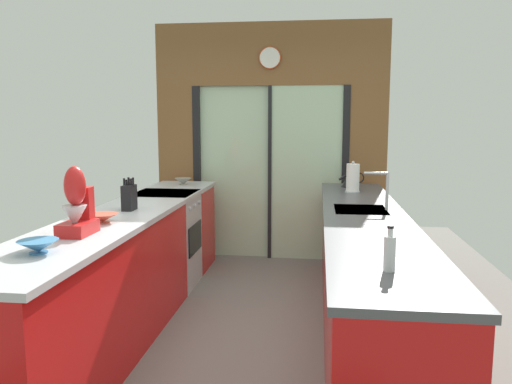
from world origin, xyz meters
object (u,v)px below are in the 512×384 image
at_px(stand_mixer, 77,209).
at_px(mixing_bowl_near, 38,246).
at_px(soap_bottle, 390,252).
at_px(mixing_bowl_far, 183,181).
at_px(paper_towel_roll, 353,178).
at_px(mixing_bowl_mid, 103,218).
at_px(oven_range, 166,240).
at_px(knife_block, 129,197).
at_px(kettle, 351,178).

bearing_deg(stand_mixer, mixing_bowl_near, -90.00).
bearing_deg(soap_bottle, mixing_bowl_far, 121.00).
distance_m(stand_mixer, paper_towel_roll, 2.74).
xyz_separation_m(mixing_bowl_near, soap_bottle, (1.78, -0.10, 0.05)).
bearing_deg(mixing_bowl_mid, stand_mixer, -90.00).
xyz_separation_m(oven_range, mixing_bowl_far, (0.02, 0.61, 0.50)).
distance_m(oven_range, mixing_bowl_mid, 1.54).
relative_size(mixing_bowl_mid, soap_bottle, 0.99).
height_order(knife_block, soap_bottle, knife_block).
bearing_deg(paper_towel_roll, mixing_bowl_far, 169.06).
distance_m(mixing_bowl_mid, mixing_bowl_far, 2.06).
bearing_deg(mixing_bowl_far, knife_block, -90.00).
xyz_separation_m(mixing_bowl_near, knife_block, (0.00, 1.29, 0.06)).
relative_size(mixing_bowl_mid, knife_block, 0.82).
height_order(mixing_bowl_mid, stand_mixer, stand_mixer).
distance_m(oven_range, stand_mixer, 1.92).
bearing_deg(kettle, stand_mixer, -125.92).
distance_m(mixing_bowl_far, knife_block, 1.57).
height_order(kettle, soap_bottle, soap_bottle).
relative_size(knife_block, soap_bottle, 1.20).
height_order(knife_block, stand_mixer, stand_mixer).
distance_m(knife_block, paper_towel_roll, 2.16).
relative_size(mixing_bowl_near, soap_bottle, 0.98).
bearing_deg(paper_towel_roll, soap_bottle, -90.00).
bearing_deg(mixing_bowl_mid, mixing_bowl_near, -90.00).
height_order(mixing_bowl_mid, knife_block, knife_block).
xyz_separation_m(mixing_bowl_far, knife_block, (0.00, -1.57, 0.06)).
relative_size(oven_range, stand_mixer, 2.19).
bearing_deg(kettle, oven_range, -160.23).
height_order(mixing_bowl_mid, kettle, kettle).
xyz_separation_m(mixing_bowl_near, paper_towel_roll, (1.78, 2.52, 0.10)).
relative_size(mixing_bowl_mid, kettle, 0.80).
height_order(mixing_bowl_near, soap_bottle, soap_bottle).
distance_m(mixing_bowl_near, kettle, 3.41).
relative_size(mixing_bowl_far, stand_mixer, 0.43).
xyz_separation_m(mixing_bowl_far, stand_mixer, (0.00, -2.42, 0.12)).
xyz_separation_m(oven_range, soap_bottle, (1.80, -2.35, 0.55)).
bearing_deg(mixing_bowl_near, mixing_bowl_mid, 90.00).
relative_size(knife_block, paper_towel_roll, 0.85).
distance_m(kettle, soap_bottle, 3.00).
distance_m(mixing_bowl_mid, soap_bottle, 2.00).
xyz_separation_m(mixing_bowl_mid, stand_mixer, (0.00, -0.36, 0.13)).
bearing_deg(oven_range, mixing_bowl_far, 88.27).
relative_size(oven_range, paper_towel_roll, 3.03).
distance_m(mixing_bowl_far, kettle, 1.78).
relative_size(oven_range, mixing_bowl_mid, 4.36).
bearing_deg(stand_mixer, soap_bottle, -16.90).
xyz_separation_m(mixing_bowl_near, mixing_bowl_mid, (0.00, 0.80, -0.00)).
height_order(mixing_bowl_near, paper_towel_roll, paper_towel_roll).
relative_size(kettle, soap_bottle, 1.24).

